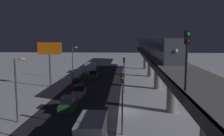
{
  "coord_description": "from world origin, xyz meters",
  "views": [
    {
      "loc": [
        -0.16,
        31.86,
        10.05
      ],
      "look_at": [
        3.0,
        -22.32,
        2.98
      ],
      "focal_mm": 38.84,
      "sensor_mm": 36.0,
      "label": 1
    }
  ],
  "objects_px": {
    "sedan_red_2": "(77,84)",
    "commercial_billboard": "(50,53)",
    "sedan_green_2": "(93,75)",
    "sedan_green": "(68,105)",
    "subway_train": "(149,43)",
    "traffic_light_near": "(122,95)",
    "delivery_van": "(93,130)",
    "sedan_silver": "(79,92)",
    "traffic_light_mid": "(124,70)",
    "rail_signal": "(187,50)",
    "box_truck": "(91,68)"
  },
  "relations": [
    {
      "from": "traffic_light_near",
      "to": "delivery_van",
      "type": "bearing_deg",
      "value": 38.18
    },
    {
      "from": "sedan_green",
      "to": "traffic_light_mid",
      "type": "bearing_deg",
      "value": -124.99
    },
    {
      "from": "subway_train",
      "to": "delivery_van",
      "type": "distance_m",
      "value": 46.83
    },
    {
      "from": "sedan_green",
      "to": "commercial_billboard",
      "type": "relative_size",
      "value": 0.5
    },
    {
      "from": "sedan_red_2",
      "to": "subway_train",
      "type": "bearing_deg",
      "value": -127.4
    },
    {
      "from": "traffic_light_near",
      "to": "sedan_green",
      "type": "bearing_deg",
      "value": -46.3
    },
    {
      "from": "rail_signal",
      "to": "traffic_light_near",
      "type": "height_order",
      "value": "rail_signal"
    },
    {
      "from": "subway_train",
      "to": "sedan_red_2",
      "type": "distance_m",
      "value": 27.04
    },
    {
      "from": "sedan_green",
      "to": "commercial_billboard",
      "type": "xyz_separation_m",
      "value": [
        7.34,
        -15.6,
        6.03
      ]
    },
    {
      "from": "sedan_red_2",
      "to": "delivery_van",
      "type": "distance_m",
      "value": 25.62
    },
    {
      "from": "commercial_billboard",
      "to": "delivery_van",
      "type": "bearing_deg",
      "value": 115.39
    },
    {
      "from": "box_truck",
      "to": "commercial_billboard",
      "type": "distance_m",
      "value": 21.29
    },
    {
      "from": "subway_train",
      "to": "traffic_light_near",
      "type": "height_order",
      "value": "subway_train"
    },
    {
      "from": "rail_signal",
      "to": "sedan_green_2",
      "type": "relative_size",
      "value": 0.86
    },
    {
      "from": "sedan_silver",
      "to": "sedan_red_2",
      "type": "xyz_separation_m",
      "value": [
        1.8,
        -6.79,
        0.01
      ]
    },
    {
      "from": "delivery_van",
      "to": "sedan_silver",
      "type": "bearing_deg",
      "value": -75.04
    },
    {
      "from": "traffic_light_near",
      "to": "sedan_green_2",
      "type": "bearing_deg",
      "value": -77.31
    },
    {
      "from": "traffic_light_mid",
      "to": "commercial_billboard",
      "type": "height_order",
      "value": "commercial_billboard"
    },
    {
      "from": "sedan_green_2",
      "to": "box_truck",
      "type": "height_order",
      "value": "box_truck"
    },
    {
      "from": "sedan_green",
      "to": "sedan_red_2",
      "type": "distance_m",
      "value": 14.88
    },
    {
      "from": "sedan_red_2",
      "to": "commercial_billboard",
      "type": "height_order",
      "value": "commercial_billboard"
    },
    {
      "from": "sedan_red_2",
      "to": "traffic_light_mid",
      "type": "distance_m",
      "value": 10.7
    },
    {
      "from": "rail_signal",
      "to": "commercial_billboard",
      "type": "height_order",
      "value": "rail_signal"
    },
    {
      "from": "sedan_green_2",
      "to": "commercial_billboard",
      "type": "bearing_deg",
      "value": 53.32
    },
    {
      "from": "box_truck",
      "to": "traffic_light_near",
      "type": "distance_m",
      "value": 44.43
    },
    {
      "from": "box_truck",
      "to": "traffic_light_mid",
      "type": "xyz_separation_m",
      "value": [
        -9.5,
        24.75,
        2.85
      ]
    },
    {
      "from": "subway_train",
      "to": "box_truck",
      "type": "distance_m",
      "value": 17.41
    },
    {
      "from": "sedan_red_2",
      "to": "delivery_van",
      "type": "bearing_deg",
      "value": 104.93
    },
    {
      "from": "traffic_light_near",
      "to": "traffic_light_mid",
      "type": "distance_m",
      "value": 18.56
    },
    {
      "from": "sedan_green",
      "to": "delivery_van",
      "type": "relative_size",
      "value": 0.6
    },
    {
      "from": "delivery_van",
      "to": "commercial_billboard",
      "type": "relative_size",
      "value": 0.83
    },
    {
      "from": "sedan_red_2",
      "to": "traffic_light_mid",
      "type": "height_order",
      "value": "traffic_light_mid"
    },
    {
      "from": "sedan_silver",
      "to": "traffic_light_near",
      "type": "height_order",
      "value": "traffic_light_near"
    },
    {
      "from": "rail_signal",
      "to": "traffic_light_near",
      "type": "xyz_separation_m",
      "value": [
        4.36,
        -7.59,
        -4.96
      ]
    },
    {
      "from": "sedan_green",
      "to": "sedan_green_2",
      "type": "distance_m",
      "value": 25.45
    },
    {
      "from": "rail_signal",
      "to": "commercial_billboard",
      "type": "relative_size",
      "value": 0.45
    },
    {
      "from": "sedan_red_2",
      "to": "box_truck",
      "type": "xyz_separation_m",
      "value": [
        0.2,
        -20.69,
        0.55
      ]
    },
    {
      "from": "rail_signal",
      "to": "traffic_light_mid",
      "type": "xyz_separation_m",
      "value": [
        4.36,
        -26.16,
        -4.96
      ]
    },
    {
      "from": "sedan_green_2",
      "to": "commercial_billboard",
      "type": "distance_m",
      "value": 13.68
    },
    {
      "from": "sedan_silver",
      "to": "traffic_light_near",
      "type": "xyz_separation_m",
      "value": [
        -7.5,
        15.84,
        3.41
      ]
    },
    {
      "from": "delivery_van",
      "to": "subway_train",
      "type": "bearing_deg",
      "value": -101.45
    },
    {
      "from": "sedan_silver",
      "to": "sedan_green_2",
      "type": "height_order",
      "value": "same"
    },
    {
      "from": "rail_signal",
      "to": "sedan_green_2",
      "type": "xyz_separation_m",
      "value": [
        11.86,
        -40.89,
        -8.36
      ]
    },
    {
      "from": "delivery_van",
      "to": "traffic_light_mid",
      "type": "bearing_deg",
      "value": -97.44
    },
    {
      "from": "sedan_red_2",
      "to": "sedan_silver",
      "type": "bearing_deg",
      "value": 104.85
    },
    {
      "from": "sedan_green_2",
      "to": "traffic_light_near",
      "type": "distance_m",
      "value": 34.3
    },
    {
      "from": "subway_train",
      "to": "rail_signal",
      "type": "relative_size",
      "value": 18.52
    },
    {
      "from": "delivery_van",
      "to": "traffic_light_near",
      "type": "bearing_deg",
      "value": -141.82
    },
    {
      "from": "rail_signal",
      "to": "commercial_billboard",
      "type": "bearing_deg",
      "value": -58.27
    },
    {
      "from": "box_truck",
      "to": "commercial_billboard",
      "type": "xyz_separation_m",
      "value": [
        5.34,
        19.86,
        5.48
      ]
    }
  ]
}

